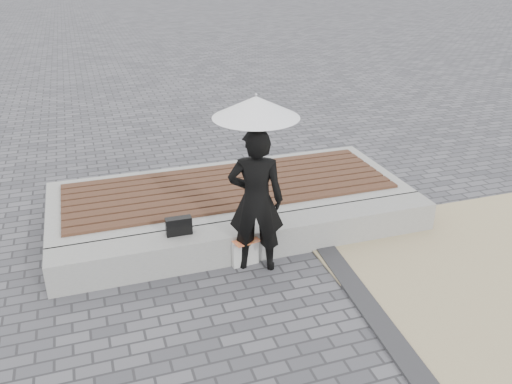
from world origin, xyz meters
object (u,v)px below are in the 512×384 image
parasol (256,107)px  canvas_tote (244,251)px  handbag (179,226)px  seating_ledge (255,239)px  woman (256,201)px

parasol → canvas_tote: (-0.12, 0.11, -1.83)m
parasol → handbag: size_ratio=3.90×
parasol → canvas_tote: 1.83m
seating_ledge → woman: bearing=-106.9°
canvas_tote → woman: bearing=-49.0°
seating_ledge → handbag: size_ratio=15.94×
woman → canvas_tote: woman is taller
handbag → parasol: bearing=-22.6°
seating_ledge → parasol: size_ratio=4.09×
woman → handbag: (-0.85, 0.37, -0.38)m
canvas_tote → handbag: bearing=153.8°
seating_ledge → parasol: (-0.09, -0.31, 1.80)m
seating_ledge → woman: woman is taller
seating_ledge → woman: size_ratio=2.81×
parasol → canvas_tote: bearing=137.3°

